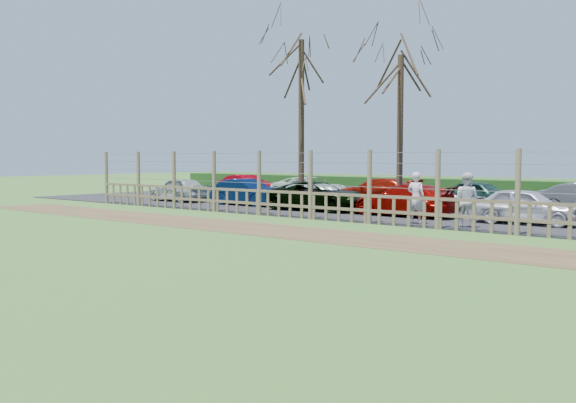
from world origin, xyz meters
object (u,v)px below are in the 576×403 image
Objects in this scene: car_7 at (247,185)px; car_2 at (318,196)px; tree_left at (301,82)px; tree_mid at (400,94)px; visitor_a at (416,198)px; visitor_b at (466,200)px; car_3 at (405,200)px; car_8 at (310,188)px; car_10 at (480,195)px; car_1 at (247,192)px; car_9 at (377,191)px; car_0 at (179,189)px; car_4 at (526,206)px.

car_2 is at bearing -116.93° from car_7.
tree_left is 1.82× the size of car_2.
car_7 is at bearing 166.51° from tree_mid.
visitor_a is 1.00× the size of visitor_b.
car_3 is (4.04, 0.08, 0.00)m from car_2.
visitor_b is at bearing -20.92° from tree_left.
car_8 and car_10 have the same top height.
tree_mid reaches higher than car_10.
car_3 is (-3.36, 2.12, -0.26)m from visitor_b.
car_1 is 6.30m from car_9.
tree_mid reaches higher than visitor_b.
visitor_a is at bearing 39.05° from car_3.
visitor_b reaches higher than car_10.
tree_mid reaches higher than car_8.
car_3 is at bearing -108.32° from car_7.
visitor_a is 0.40× the size of car_8.
car_2 is at bearing -17.47° from visitor_b.
car_3 is (6.20, -1.53, -4.98)m from tree_left.
car_2 is 1.04× the size of car_3.
car_8 is at bearing 121.53° from tree_left.
car_0 is at bearing 118.54° from car_10.
car_4 is 6.44m from car_10.
visitor_a is 1.70m from visitor_b.
car_2 and car_9 have the same top height.
tree_left is 9.30m from car_7.
tree_left is 4.57× the size of visitor_a.
car_9 is (-7.76, 7.24, -0.26)m from visitor_b.
tree_mid is 1.65× the size of car_3.
car_1 is at bearing -13.15° from visitor_a.
tree_left is at bearing 124.81° from car_10.
car_3 is 9.53m from car_8.
tree_mid is at bearing 105.45° from car_0.
tree_mid is 1.65× the size of car_9.
tree_mid is at bearing 38.56° from car_9.
car_3 is 0.96× the size of car_8.
car_3 is at bearing -56.07° from tree_mid.
car_2 and car_3 have the same top height.
tree_left is 2.24× the size of car_0.
tree_left is 1.15× the size of tree_mid.
visitor_a is 9.54m from car_9.
car_9 is (8.32, 5.24, 0.00)m from car_0.
car_9 is at bearing -0.60° from car_2.
car_1 and car_10 have the same top height.
car_9 is at bearing 63.24° from tree_left.
visitor_b is (1.70, 0.12, 0.00)m from visitor_a.
visitor_b is 0.49× the size of car_10.
visitor_a is at bearing -115.48° from car_2.
visitor_b is (5.07, -4.66, -3.96)m from tree_mid.
tree_left is 1.90× the size of car_9.
car_2 is at bearing -136.75° from car_8.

